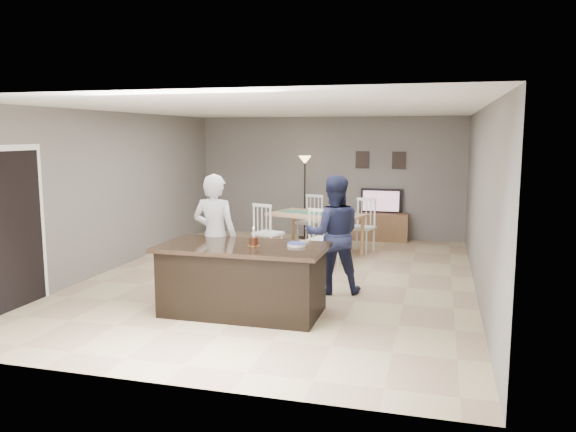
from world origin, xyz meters
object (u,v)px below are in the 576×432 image
(tv_console, at_px, (380,227))
(birthday_cake, at_px, (254,241))
(floor_lamp, at_px, (305,175))
(kitchen_island, at_px, (243,279))
(dining_table, at_px, (316,221))
(man, at_px, (333,234))
(plate_stack, at_px, (297,244))
(television, at_px, (381,201))
(woman, at_px, (215,237))

(tv_console, relative_size, birthday_cake, 4.96)
(tv_console, relative_size, floor_lamp, 0.65)
(kitchen_island, relative_size, birthday_cake, 8.89)
(kitchen_island, distance_m, dining_table, 3.69)
(man, bearing_deg, plate_stack, 61.50)
(tv_console, bearing_deg, plate_stack, -95.41)
(tv_console, distance_m, television, 0.57)
(birthday_cake, bearing_deg, television, 79.37)
(woman, distance_m, man, 1.72)
(birthday_cake, relative_size, plate_stack, 0.96)
(plate_stack, bearing_deg, woman, 162.54)
(kitchen_island, relative_size, dining_table, 0.91)
(kitchen_island, bearing_deg, birthday_cake, 8.17)
(television, height_order, birthday_cake, birthday_cake)
(woman, xyz_separation_m, plate_stack, (1.29, -0.41, 0.03))
(woman, relative_size, birthday_cake, 7.33)
(kitchen_island, relative_size, floor_lamp, 1.17)
(tv_console, distance_m, birthday_cake, 5.69)
(television, xyz_separation_m, floor_lamp, (-1.67, -0.26, 0.56))
(kitchen_island, relative_size, tv_console, 1.79)
(television, bearing_deg, plate_stack, 84.66)
(television, bearing_deg, birthday_cake, 79.37)
(man, height_order, floor_lamp, floor_lamp)
(birthday_cake, bearing_deg, man, 57.20)
(dining_table, height_order, floor_lamp, floor_lamp)
(woman, bearing_deg, man, -153.30)
(television, xyz_separation_m, dining_table, (-1.03, -1.96, -0.19))
(plate_stack, bearing_deg, kitchen_island, -168.24)
(plate_stack, bearing_deg, tv_console, 84.59)
(kitchen_island, height_order, birthday_cake, birthday_cake)
(kitchen_island, distance_m, television, 5.78)
(tv_console, distance_m, plate_stack, 5.49)
(birthday_cake, bearing_deg, woman, 144.92)
(plate_stack, relative_size, dining_table, 0.11)
(woman, relative_size, floor_lamp, 0.96)
(man, xyz_separation_m, birthday_cake, (-0.80, -1.25, 0.09))
(kitchen_island, xyz_separation_m, tv_console, (1.20, 5.57, -0.15))
(floor_lamp, bearing_deg, plate_stack, -77.59)
(kitchen_island, xyz_separation_m, floor_lamp, (-0.47, 5.38, 0.97))
(plate_stack, bearing_deg, birthday_cake, -167.29)
(woman, xyz_separation_m, birthday_cake, (0.75, -0.53, 0.07))
(man, height_order, birthday_cake, man)
(tv_console, bearing_deg, birthday_cake, -100.76)
(dining_table, bearing_deg, tv_console, 79.05)
(television, height_order, man, man)
(tv_console, height_order, floor_lamp, floor_lamp)
(kitchen_island, bearing_deg, man, 53.18)
(birthday_cake, height_order, floor_lamp, floor_lamp)
(tv_console, distance_m, floor_lamp, 2.02)
(birthday_cake, xyz_separation_m, floor_lamp, (-0.61, 5.36, 0.47))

